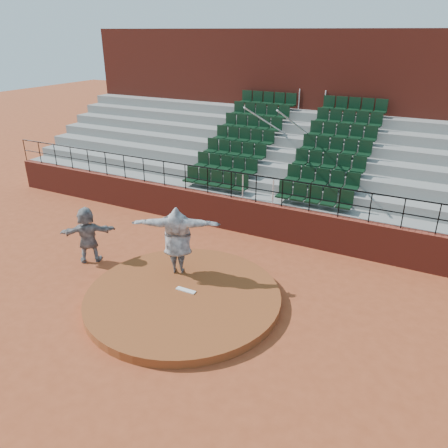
{
  "coord_description": "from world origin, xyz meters",
  "views": [
    {
      "loc": [
        5.83,
        -8.71,
        7.02
      ],
      "look_at": [
        0.0,
        2.5,
        1.4
      ],
      "focal_mm": 35.0,
      "sensor_mm": 36.0,
      "label": 1
    }
  ],
  "objects": [
    {
      "name": "wall_railing",
      "position": [
        0.0,
        5.0,
        2.03
      ],
      "size": [
        24.04,
        0.05,
        1.03
      ],
      "color": "black",
      "rests_on": "boundary_wall"
    },
    {
      "name": "ground",
      "position": [
        0.0,
        0.0,
        0.0
      ],
      "size": [
        90.0,
        90.0,
        0.0
      ],
      "primitive_type": "plane",
      "color": "#9D4423",
      "rests_on": "ground"
    },
    {
      "name": "pitcher",
      "position": [
        -0.79,
        1.0,
        1.31
      ],
      "size": [
        2.67,
        1.69,
        2.12
      ],
      "primitive_type": "imported",
      "rotation": [
        0.0,
        0.0,
        3.55
      ],
      "color": "black",
      "rests_on": "pitchers_mound"
    },
    {
      "name": "pitching_rubber",
      "position": [
        0.0,
        0.15,
        0.27
      ],
      "size": [
        0.6,
        0.15,
        0.03
      ],
      "primitive_type": "cube",
      "color": "white",
      "rests_on": "pitchers_mound"
    },
    {
      "name": "seating_deck",
      "position": [
        0.0,
        8.65,
        1.43
      ],
      "size": [
        24.0,
        5.97,
        4.63
      ],
      "color": "gray",
      "rests_on": "ground"
    },
    {
      "name": "boundary_wall",
      "position": [
        0.0,
        5.0,
        0.65
      ],
      "size": [
        24.0,
        0.3,
        1.3
      ],
      "primitive_type": "cube",
      "color": "maroon",
      "rests_on": "ground"
    },
    {
      "name": "press_box_facade",
      "position": [
        0.0,
        12.6,
        3.55
      ],
      "size": [
        24.0,
        3.0,
        7.1
      ],
      "primitive_type": "cube",
      "color": "maroon",
      "rests_on": "ground"
    },
    {
      "name": "pitchers_mound",
      "position": [
        0.0,
        0.0,
        0.12
      ],
      "size": [
        5.5,
        5.5,
        0.25
      ],
      "primitive_type": "cylinder",
      "color": "brown",
      "rests_on": "ground"
    },
    {
      "name": "fielder",
      "position": [
        -4.01,
        0.6,
        0.95
      ],
      "size": [
        1.73,
        1.54,
        1.9
      ],
      "primitive_type": "imported",
      "rotation": [
        0.0,
        0.0,
        3.81
      ],
      "color": "black",
      "rests_on": "ground"
    }
  ]
}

